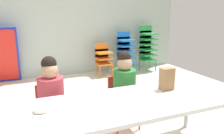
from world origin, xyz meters
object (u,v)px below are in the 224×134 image
object	(u,v)px
kid_chair_orange_stack	(103,57)
kid_chair_blue_stack	(125,50)
craft_table	(127,106)
paper_plate_near_edge	(41,112)
paper_plate_center_table	(68,108)
donut_powdered_on_plate	(41,110)
seated_child_near_camera	(51,92)
paper_bag_brown	(167,79)
kid_chair_green_stack	(147,46)
seated_child_middle_seat	(124,83)

from	to	relation	value
kid_chair_orange_stack	kid_chair_blue_stack	xyz separation A→B (m)	(0.53, 0.00, 0.12)
craft_table	paper_plate_near_edge	bearing A→B (deg)	175.96
paper_plate_center_table	donut_powdered_on_plate	xyz separation A→B (m)	(-0.21, 0.00, 0.02)
seated_child_near_camera	kid_chair_orange_stack	size ratio (longest dim) A/B	1.35
paper_bag_brown	donut_powdered_on_plate	size ratio (longest dim) A/B	1.86
paper_plate_center_table	donut_powdered_on_plate	distance (m)	0.21
kid_chair_green_stack	seated_child_near_camera	bearing A→B (deg)	-138.17
seated_child_near_camera	donut_powdered_on_plate	size ratio (longest dim) A/B	7.77
kid_chair_orange_stack	paper_bag_brown	bearing A→B (deg)	-97.31
kid_chair_blue_stack	paper_bag_brown	world-z (taller)	kid_chair_blue_stack
craft_table	kid_chair_orange_stack	size ratio (longest dim) A/B	3.01
seated_child_near_camera	paper_plate_near_edge	size ratio (longest dim) A/B	5.10
seated_child_near_camera	kid_chair_blue_stack	distance (m)	2.95
craft_table	kid_chair_blue_stack	bearing A→B (deg)	64.24
seated_child_middle_seat	paper_plate_center_table	size ratio (longest dim) A/B	5.10
paper_plate_near_edge	donut_powdered_on_plate	distance (m)	0.02
seated_child_middle_seat	kid_chair_green_stack	distance (m)	2.79
craft_table	donut_powdered_on_plate	bearing A→B (deg)	175.96
seated_child_middle_seat	paper_plate_near_edge	xyz separation A→B (m)	(-0.96, -0.54, 0.04)
kid_chair_blue_stack	paper_plate_near_edge	xyz separation A→B (m)	(-2.07, -2.78, 0.08)
craft_table	paper_bag_brown	distance (m)	0.53
paper_bag_brown	paper_plate_near_edge	distance (m)	1.21
seated_child_middle_seat	donut_powdered_on_plate	distance (m)	1.11
craft_table	paper_plate_near_edge	world-z (taller)	paper_plate_near_edge
kid_chair_orange_stack	donut_powdered_on_plate	size ratio (longest dim) A/B	5.76
kid_chair_green_stack	donut_powdered_on_plate	xyz separation A→B (m)	(-2.64, -2.78, 0.04)
seated_child_near_camera	seated_child_middle_seat	distance (m)	0.82
paper_bag_brown	kid_chair_orange_stack	bearing A→B (deg)	82.69
craft_table	paper_plate_near_edge	xyz separation A→B (m)	(-0.71, 0.05, 0.05)
paper_plate_near_edge	paper_plate_center_table	distance (m)	0.21
craft_table	paper_bag_brown	bearing A→B (deg)	13.91
seated_child_middle_seat	donut_powdered_on_plate	bearing A→B (deg)	-150.60
kid_chair_blue_stack	paper_bag_brown	distance (m)	2.85
kid_chair_orange_stack	paper_bag_brown	xyz separation A→B (m)	(-0.35, -2.71, 0.31)
craft_table	kid_chair_orange_stack	distance (m)	2.95
kid_chair_green_stack	donut_powdered_on_plate	distance (m)	3.83
kid_chair_orange_stack	paper_bag_brown	world-z (taller)	paper_bag_brown
seated_child_middle_seat	donut_powdered_on_plate	xyz separation A→B (m)	(-0.96, -0.54, 0.06)
kid_chair_green_stack	paper_plate_near_edge	bearing A→B (deg)	-133.56
seated_child_near_camera	kid_chair_green_stack	xyz separation A→B (m)	(2.50, 2.24, 0.02)
craft_table	seated_child_near_camera	size ratio (longest dim) A/B	2.23
kid_chair_orange_stack	donut_powdered_on_plate	bearing A→B (deg)	-119.11
paper_plate_near_edge	paper_plate_center_table	bearing A→B (deg)	-0.38
kid_chair_green_stack	donut_powdered_on_plate	bearing A→B (deg)	-133.56
kid_chair_blue_stack	kid_chair_green_stack	distance (m)	0.57
paper_plate_near_edge	donut_powdered_on_plate	bearing A→B (deg)	0.00
seated_child_near_camera	kid_chair_blue_stack	xyz separation A→B (m)	(1.93, 2.24, -0.04)
kid_chair_orange_stack	paper_plate_near_edge	bearing A→B (deg)	-119.11
paper_plate_near_edge	donut_powdered_on_plate	size ratio (longest dim) A/B	1.52
seated_child_middle_seat	kid_chair_orange_stack	bearing A→B (deg)	75.40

